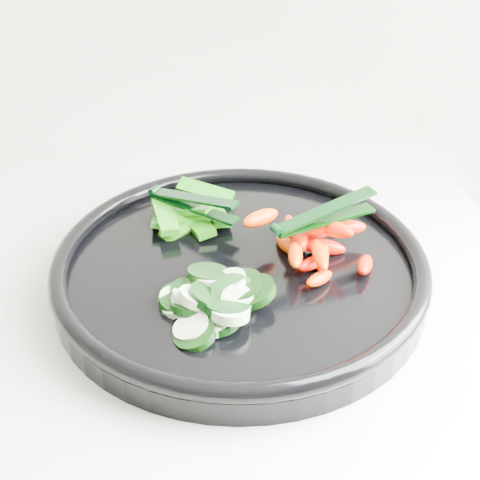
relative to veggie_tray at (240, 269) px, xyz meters
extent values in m
cylinder|color=black|center=(0.00, 0.00, -0.01)|extent=(0.38, 0.38, 0.02)
torus|color=black|center=(0.00, 0.00, 0.01)|extent=(0.38, 0.38, 0.02)
cylinder|color=black|center=(-0.05, -0.10, 0.01)|extent=(0.05, 0.05, 0.02)
cylinder|color=beige|center=(-0.06, -0.09, 0.01)|extent=(0.05, 0.04, 0.02)
cylinder|color=black|center=(-0.05, -0.06, 0.01)|extent=(0.04, 0.04, 0.03)
cylinder|color=#CDEEBE|center=(-0.06, -0.05, 0.01)|extent=(0.05, 0.05, 0.02)
cylinder|color=black|center=(-0.05, -0.05, 0.01)|extent=(0.05, 0.05, 0.02)
cylinder|color=beige|center=(-0.07, -0.05, 0.01)|extent=(0.03, 0.03, 0.02)
cylinder|color=black|center=(-0.03, -0.09, 0.01)|extent=(0.04, 0.04, 0.02)
cylinder|color=beige|center=(-0.04, -0.09, 0.01)|extent=(0.04, 0.04, 0.02)
cylinder|color=black|center=(-0.04, -0.04, 0.01)|extent=(0.06, 0.06, 0.02)
cylinder|color=#E2F6C5|center=(-0.04, -0.04, 0.01)|extent=(0.04, 0.04, 0.02)
cylinder|color=black|center=(-0.06, -0.05, 0.01)|extent=(0.06, 0.06, 0.02)
cylinder|color=#B7D5AA|center=(-0.05, -0.06, 0.01)|extent=(0.04, 0.04, 0.01)
cylinder|color=black|center=(-0.06, -0.05, 0.01)|extent=(0.06, 0.06, 0.02)
cylinder|color=beige|center=(-0.06, -0.06, 0.01)|extent=(0.04, 0.04, 0.01)
cylinder|color=black|center=(-0.06, -0.05, 0.01)|extent=(0.05, 0.05, 0.03)
cylinder|color=#D2EFBF|center=(-0.07, -0.06, 0.01)|extent=(0.04, 0.04, 0.02)
cylinder|color=black|center=(0.00, -0.06, 0.02)|extent=(0.05, 0.05, 0.03)
cylinder|color=#E4FCC9|center=(-0.02, -0.05, 0.02)|extent=(0.04, 0.04, 0.02)
cylinder|color=black|center=(-0.03, -0.03, 0.02)|extent=(0.06, 0.06, 0.02)
cylinder|color=beige|center=(-0.03, -0.04, 0.02)|extent=(0.04, 0.04, 0.02)
cylinder|color=black|center=(-0.04, -0.07, 0.02)|extent=(0.05, 0.05, 0.03)
cylinder|color=#D7F9C7|center=(-0.05, -0.06, 0.02)|extent=(0.04, 0.04, 0.02)
cylinder|color=black|center=(-0.02, -0.07, 0.02)|extent=(0.06, 0.06, 0.03)
cylinder|color=beige|center=(-0.01, -0.07, 0.02)|extent=(0.04, 0.04, 0.02)
cylinder|color=black|center=(-0.01, -0.05, 0.02)|extent=(0.05, 0.05, 0.02)
cylinder|color=#CEEBBC|center=(-0.02, -0.04, 0.02)|extent=(0.04, 0.04, 0.02)
cylinder|color=black|center=(-0.02, -0.08, 0.02)|extent=(0.06, 0.06, 0.02)
cylinder|color=beige|center=(-0.02, -0.09, 0.02)|extent=(0.05, 0.05, 0.02)
ellipsoid|color=#EC5700|center=(0.08, -0.01, 0.01)|extent=(0.03, 0.04, 0.02)
ellipsoid|color=#FF1F00|center=(0.07, -0.02, 0.01)|extent=(0.04, 0.04, 0.02)
ellipsoid|color=#DB3700|center=(0.05, 0.02, 0.01)|extent=(0.03, 0.05, 0.03)
ellipsoid|color=#F71B00|center=(0.12, -0.03, 0.01)|extent=(0.03, 0.05, 0.03)
ellipsoid|color=#FF3D00|center=(0.06, 0.02, 0.01)|extent=(0.02, 0.05, 0.02)
ellipsoid|color=#ED5D00|center=(0.07, -0.04, 0.01)|extent=(0.04, 0.03, 0.02)
ellipsoid|color=#FF1000|center=(0.09, 0.01, 0.01)|extent=(0.05, 0.03, 0.03)
ellipsoid|color=#F71B00|center=(0.10, 0.07, 0.01)|extent=(0.03, 0.05, 0.02)
ellipsoid|color=red|center=(0.06, 0.05, 0.01)|extent=(0.02, 0.04, 0.02)
ellipsoid|color=#EF6000|center=(0.05, -0.02, 0.03)|extent=(0.03, 0.05, 0.02)
ellipsoid|color=#FF1000|center=(0.09, 0.02, 0.03)|extent=(0.05, 0.05, 0.03)
ellipsoid|color=#FE1A00|center=(0.06, 0.01, 0.03)|extent=(0.02, 0.05, 0.03)
ellipsoid|color=#E43400|center=(0.07, -0.02, 0.03)|extent=(0.02, 0.05, 0.02)
ellipsoid|color=red|center=(0.07, 0.02, 0.03)|extent=(0.06, 0.04, 0.03)
ellipsoid|color=#F11B00|center=(0.11, 0.02, 0.03)|extent=(0.05, 0.02, 0.02)
ellipsoid|color=#FF3800|center=(0.09, 0.00, 0.04)|extent=(0.04, 0.05, 0.03)
ellipsoid|color=#EE2400|center=(0.03, 0.03, 0.04)|extent=(0.05, 0.04, 0.02)
ellipsoid|color=#E64200|center=(0.08, 0.00, 0.04)|extent=(0.04, 0.02, 0.02)
cube|color=#0C6809|center=(-0.03, 0.07, 0.01)|extent=(0.03, 0.06, 0.02)
cube|color=#146109|center=(-0.04, 0.09, 0.01)|extent=(0.06, 0.04, 0.03)
cube|color=#1C750B|center=(-0.01, 0.09, 0.01)|extent=(0.03, 0.06, 0.02)
cube|color=#15700A|center=(-0.04, 0.08, 0.01)|extent=(0.04, 0.04, 0.01)
cube|color=#1E6C0A|center=(-0.05, 0.08, 0.01)|extent=(0.07, 0.05, 0.02)
cube|color=#09630C|center=(-0.08, 0.09, 0.01)|extent=(0.02, 0.05, 0.02)
cube|color=#22700A|center=(-0.04, 0.09, 0.02)|extent=(0.05, 0.05, 0.02)
cube|color=#1B740B|center=(-0.07, 0.08, 0.02)|extent=(0.03, 0.07, 0.01)
cube|color=#1E6609|center=(-0.02, 0.13, 0.02)|extent=(0.07, 0.05, 0.02)
cylinder|color=black|center=(0.03, -0.01, 0.05)|extent=(0.01, 0.01, 0.01)
cube|color=black|center=(0.09, 0.00, 0.05)|extent=(0.11, 0.05, 0.00)
cube|color=black|center=(0.09, 0.00, 0.06)|extent=(0.11, 0.05, 0.02)
cylinder|color=black|center=(-0.08, 0.12, 0.03)|extent=(0.01, 0.01, 0.01)
cube|color=black|center=(-0.04, 0.09, 0.02)|extent=(0.09, 0.08, 0.00)
cube|color=black|center=(-0.04, 0.09, 0.04)|extent=(0.09, 0.08, 0.02)
camera|label=1|loc=(-0.08, -0.54, 0.39)|focal=50.00mm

